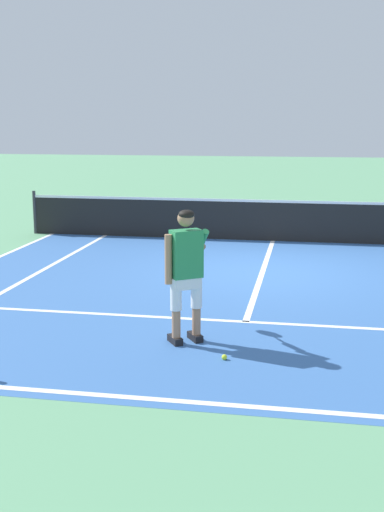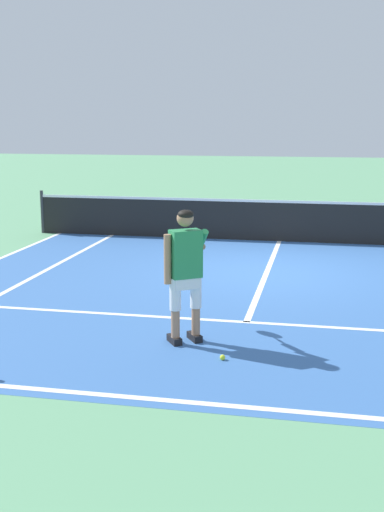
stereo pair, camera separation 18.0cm
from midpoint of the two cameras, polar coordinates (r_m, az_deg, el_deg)
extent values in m
plane|color=#609E70|center=(12.30, 5.78, -1.36)|extent=(80.00, 80.00, 0.00)
cube|color=#3866A8|center=(10.98, 5.20, -2.95)|extent=(10.98, 9.56, 0.00)
cube|color=white|center=(6.68, 1.51, -12.83)|extent=(10.98, 0.10, 0.01)
cube|color=white|center=(9.24, 4.16, -5.76)|extent=(8.23, 0.10, 0.01)
cube|color=white|center=(12.32, 5.79, -1.32)|extent=(0.10, 6.40, 0.01)
cube|color=white|center=(12.04, -14.70, -1.96)|extent=(0.10, 9.16, 0.01)
cylinder|color=#333338|center=(16.80, -13.90, 3.74)|extent=(0.08, 0.08, 1.07)
cube|color=black|center=(15.37, 6.80, 2.98)|extent=(11.84, 0.02, 0.91)
cube|color=white|center=(15.30, 6.84, 4.78)|extent=(11.84, 0.03, 0.06)
cube|color=black|center=(8.37, -2.11, -7.34)|extent=(0.25, 0.29, 0.09)
cube|color=black|center=(8.47, -0.34, -7.09)|extent=(0.25, 0.29, 0.09)
cylinder|color=#A37556|center=(8.26, -2.02, -5.95)|extent=(0.11, 0.11, 0.36)
cylinder|color=silver|center=(8.15, -2.04, -3.37)|extent=(0.14, 0.14, 0.41)
cylinder|color=#A37556|center=(8.36, -0.23, -5.71)|extent=(0.11, 0.11, 0.36)
cylinder|color=silver|center=(8.26, -0.24, -3.16)|extent=(0.14, 0.14, 0.41)
cube|color=silver|center=(8.16, -1.14, -2.15)|extent=(0.39, 0.36, 0.20)
cube|color=#28844C|center=(8.09, -1.15, 0.19)|extent=(0.44, 0.40, 0.60)
cylinder|color=#A37556|center=(8.01, -2.73, -0.30)|extent=(0.09, 0.09, 0.62)
cylinder|color=#28844C|center=(8.24, 0.30, 1.48)|extent=(0.22, 0.27, 0.29)
cylinder|color=#A37556|center=(8.47, -0.03, 0.80)|extent=(0.23, 0.29, 0.14)
sphere|color=#A37556|center=(8.02, -1.19, 3.32)|extent=(0.21, 0.21, 0.21)
ellipsoid|color=black|center=(7.99, -1.13, 3.66)|extent=(0.28, 0.28, 0.12)
cylinder|color=#232326|center=(8.68, -0.53, 0.87)|extent=(0.14, 0.18, 0.03)
cylinder|color=black|center=(8.82, -0.92, 1.03)|extent=(0.08, 0.10, 0.02)
torus|color=black|center=(8.99, -1.38, 1.23)|extent=(0.19, 0.26, 0.30)
cylinder|color=silver|center=(8.99, -1.38, 1.23)|extent=(0.15, 0.21, 0.25)
sphere|color=#CCE02D|center=(7.81, 2.18, -8.84)|extent=(0.07, 0.07, 0.07)
camera|label=1|loc=(0.09, -90.61, -0.13)|focal=45.71mm
camera|label=2|loc=(0.09, 89.39, 0.13)|focal=45.71mm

